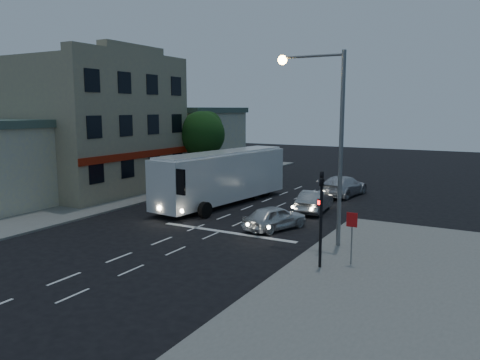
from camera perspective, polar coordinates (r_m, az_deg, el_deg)
The scene contains 15 objects.
ground at distance 24.54m, azimuth -8.05°, elevation -6.80°, with size 120.00×120.00×0.00m, color black.
sidewalk_near at distance 16.22m, azimuth 22.63°, elevation -15.49°, with size 12.00×24.00×0.12m, color slate.
sidewalk_far at distance 38.84m, azimuth -16.30°, elevation -1.23°, with size 12.00×50.00×0.12m, color slate.
road_markings at distance 26.50m, azimuth -1.48°, elevation -5.54°, with size 8.00×30.55×0.01m.
tour_bus at distance 32.03m, azimuth -2.10°, elevation 0.52°, with size 3.90×12.08×3.64m.
car_suv at distance 25.56m, azimuth 4.28°, elevation -4.58°, with size 1.57×3.89×1.33m, color silver.
car_sedan_a at distance 30.18m, azimuth 9.09°, elevation -2.55°, with size 1.46×4.20×1.38m, color #9B9B9B.
car_sedan_b at distance 36.06m, azimuth 12.48°, elevation -0.71°, with size 2.12×5.22×1.52m, color silver.
traffic_signal_main at distance 21.12m, azimuth 9.85°, elevation -2.63°, with size 0.25×0.35×4.10m.
traffic_signal_side at distance 19.07m, azimuth 9.87°, elevation -3.86°, with size 0.18×0.15×4.10m.
regulatory_sign at distance 19.87m, azimuth 13.47°, elevation -5.90°, with size 0.45×0.12×2.20m.
streetlight at distance 22.16m, azimuth 10.67°, elevation 6.51°, with size 3.32×0.44×9.00m.
main_building at distance 39.01m, azimuth -17.62°, elevation 6.29°, with size 10.12×12.00×11.00m.
low_building_north at distance 47.87m, azimuth -6.64°, elevation 4.89°, with size 9.40×9.40×6.50m.
street_tree at distance 40.71m, azimuth -4.67°, elevation 5.82°, with size 4.00×4.00×6.20m.
Camera 1 is at (14.34, -18.82, 6.53)m, focal length 35.00 mm.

